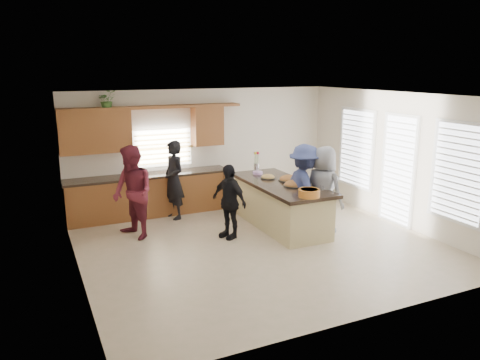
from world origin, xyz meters
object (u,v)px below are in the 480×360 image
island (281,206)px  woman_left_mid (133,193)px  woman_right_front (323,190)px  woman_left_front (229,201)px  salad_bowl (309,193)px  woman_left_back (174,180)px  woman_right_back (304,189)px

island → woman_left_mid: woman_left_mid is taller
woman_right_front → woman_left_front: bearing=53.0°
island → woman_right_front: size_ratio=1.52×
salad_bowl → woman_left_front: 1.59m
island → woman_right_front: (0.57, -0.69, 0.44)m
island → salad_bowl: size_ratio=6.81×
salad_bowl → woman_left_mid: woman_left_mid is taller
woman_left_mid → island: bearing=59.3°
woman_left_mid → woman_left_front: woman_left_mid is taller
woman_left_back → woman_left_mid: 1.40m
island → woman_right_front: woman_right_front is taller
woman_left_front → woman_right_back: 1.56m
salad_bowl → island: bearing=86.5°
salad_bowl → woman_left_mid: bearing=148.3°
island → woman_left_mid: size_ratio=1.47×
salad_bowl → woman_right_front: bearing=36.9°
salad_bowl → woman_left_back: woman_left_back is taller
woman_left_back → woman_left_mid: woman_left_mid is taller
woman_left_front → woman_left_back: bearing=179.1°
woman_right_back → woman_right_front: (0.31, -0.20, -0.01)m
woman_right_back → woman_left_front: bearing=82.7°
island → woman_left_mid: (-2.95, 0.61, 0.47)m
woman_left_back → woman_right_front: bearing=36.7°
woman_right_front → woman_left_back: bearing=27.7°
island → woman_right_back: woman_right_back is taller
woman_right_back → woman_right_front: size_ratio=1.01×
woman_left_back → island: bearing=39.9°
island → woman_left_front: bearing=-172.8°
woman_left_front → woman_right_back: bearing=56.0°
woman_left_back → woman_left_front: bearing=8.9°
woman_left_mid → woman_right_back: size_ratio=1.02×
salad_bowl → woman_right_back: (0.34, 0.68, -0.13)m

